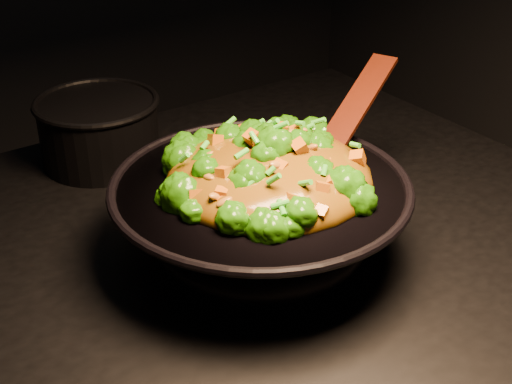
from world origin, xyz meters
TOP-DOWN VIEW (x-y plane):
  - wok at (0.04, -0.07)m, footprint 0.41×0.41m
  - stir_fry at (0.05, -0.07)m, footprint 0.31×0.31m
  - spatula at (0.22, -0.04)m, footprint 0.24×0.14m
  - back_pot at (-0.03, 0.32)m, footprint 0.24×0.24m

SIDE VIEW (x-z plane):
  - wok at x=0.04m, z-range 0.90..1.01m
  - back_pot at x=-0.03m, z-range 0.90..1.01m
  - spatula at x=0.22m, z-range 1.00..1.11m
  - stir_fry at x=0.05m, z-range 1.01..1.10m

